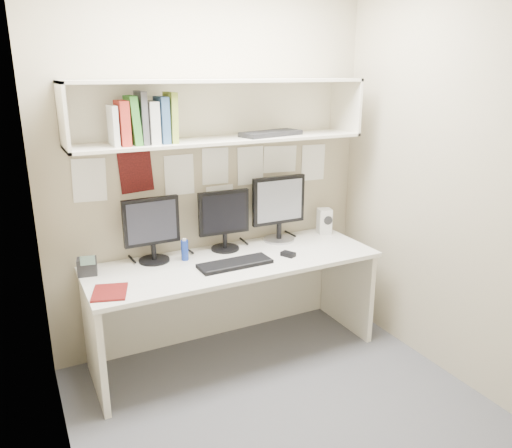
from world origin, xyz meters
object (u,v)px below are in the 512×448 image
desk (234,307)px  monitor_left (152,227)px  maroon_notebook (110,292)px  monitor_right (279,206)px  desk_phone (87,266)px  speaker (324,221)px  keyboard (235,264)px  monitor_center (224,218)px

desk → monitor_left: monitor_left is taller
maroon_notebook → desk: bearing=28.4°
desk → monitor_right: size_ratio=4.04×
monitor_left → desk_phone: 0.48m
monitor_left → speaker: size_ratio=2.20×
monitor_left → keyboard: size_ratio=0.89×
monitor_center → speaker: (0.86, -0.01, -0.14)m
monitor_left → desk: bearing=-24.8°
desk_phone → monitor_center: bearing=13.2°
speaker → desk_phone: (-1.82, -0.03, -0.04)m
monitor_center → monitor_left: bearing=-176.9°
monitor_right → desk_phone: size_ratio=3.46×
speaker → desk_phone: size_ratio=1.40×
monitor_right → speaker: bearing=-1.4°
maroon_notebook → keyboard: bearing=21.7°
monitor_right → keyboard: size_ratio=1.00×
monitor_right → monitor_center: bearing=-179.4°
monitor_left → desk_phone: bearing=-174.7°
monitor_left → keyboard: bearing=-36.4°
monitor_left → speaker: 1.39m
monitor_center → speaker: monitor_center is taller
desk → speaker: (0.88, 0.20, 0.46)m
keyboard → desk_phone: bearing=161.9°
monitor_center → maroon_notebook: 1.01m
desk → monitor_center: size_ratio=4.61×
monitor_center → monitor_right: (0.45, -0.00, 0.03)m
desk → speaker: size_ratio=9.96×
keyboard → desk_phone: desk_phone is taller
monitor_center → keyboard: (-0.07, -0.33, -0.23)m
monitor_left → desk_phone: (-0.44, -0.05, -0.19)m
monitor_right → desk_phone: (-1.41, -0.05, -0.21)m
desk → keyboard: (-0.04, -0.11, 0.38)m
desk → speaker: bearing=13.1°
desk_phone → monitor_left: bearing=16.6°
speaker → monitor_left: bearing=-165.5°
monitor_right → keyboard: (-0.51, -0.33, -0.26)m
desk → maroon_notebook: 0.96m
monitor_center → speaker: bearing=2.2°
desk_phone → keyboard: bearing=-6.9°
keyboard → maroon_notebook: size_ratio=2.11×
monitor_center → monitor_right: size_ratio=0.88×
keyboard → desk_phone: size_ratio=3.46×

